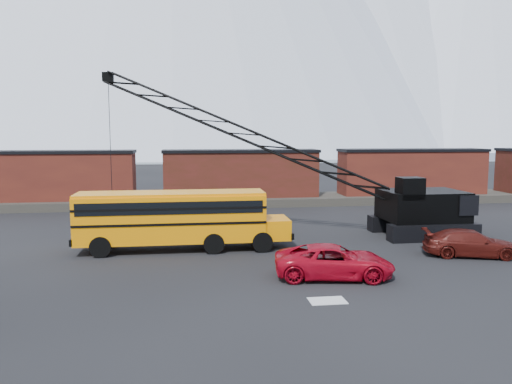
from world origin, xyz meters
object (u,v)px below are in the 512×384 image
Objects in this scene: school_bus at (178,217)px; maroon_suv at (471,243)px; red_pickup at (334,261)px; crawler_crane at (253,138)px.

school_bus reaches higher than maroon_suv.
red_pickup is (6.90, -6.22, -1.07)m from school_bus.
red_pickup is at bearing -78.48° from crawler_crane.
red_pickup reaches higher than maroon_suv.
school_bus is 15.46m from maroon_suv.
school_bus is 9.35m from red_pickup.
crawler_crane is (-10.30, 7.93, 5.35)m from maroon_suv.
school_bus is at bearing 92.63° from maroon_suv.
crawler_crane reaches higher than school_bus.
crawler_crane reaches higher than maroon_suv.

